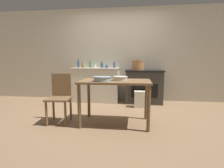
# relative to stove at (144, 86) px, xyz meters

# --- Properties ---
(ground_plane) EXTENTS (14.00, 14.00, 0.00)m
(ground_plane) POSITION_rel_stove_xyz_m (-0.75, -1.27, -0.44)
(ground_plane) COLOR #896B4C
(wall_back) EXTENTS (8.00, 0.07, 2.55)m
(wall_back) POSITION_rel_stove_xyz_m (-0.75, 0.32, 0.84)
(wall_back) COLOR beige
(wall_back) RESTS_ON ground_plane
(counter_cabinet) EXTENTS (1.31, 0.57, 0.92)m
(counter_cabinet) POSITION_rel_stove_xyz_m (-1.32, 0.01, 0.02)
(counter_cabinet) COLOR beige
(counter_cabinet) RESTS_ON ground_plane
(stove) EXTENTS (0.98, 0.60, 0.87)m
(stove) POSITION_rel_stove_xyz_m (0.00, 0.00, 0.00)
(stove) COLOR #38332D
(stove) RESTS_ON ground_plane
(work_table) EXTENTS (1.22, 0.70, 0.77)m
(work_table) POSITION_rel_stove_xyz_m (-0.58, -1.66, 0.23)
(work_table) COLOR brown
(work_table) RESTS_ON ground_plane
(chair) EXTENTS (0.43, 0.43, 0.88)m
(chair) POSITION_rel_stove_xyz_m (-1.59, -1.70, 0.04)
(chair) COLOR brown
(chair) RESTS_ON ground_plane
(flour_sack) EXTENTS (0.28, 0.19, 0.39)m
(flour_sack) POSITION_rel_stove_xyz_m (-0.11, -0.50, -0.24)
(flour_sack) COLOR beige
(flour_sack) RESTS_ON ground_plane
(stock_pot) EXTENTS (0.32, 0.32, 0.27)m
(stock_pot) POSITION_rel_stove_xyz_m (-0.17, -0.02, 0.56)
(stock_pot) COLOR #B77A47
(stock_pot) RESTS_ON stove
(mixing_bowl_large) EXTENTS (0.27, 0.27, 0.07)m
(mixing_bowl_large) POSITION_rel_stove_xyz_m (-0.50, -1.63, 0.38)
(mixing_bowl_large) COLOR silver
(mixing_bowl_large) RESTS_ON work_table
(mixing_bowl_small) EXTENTS (0.30, 0.30, 0.08)m
(mixing_bowl_small) POSITION_rel_stove_xyz_m (-0.79, -1.80, 0.38)
(mixing_bowl_small) COLOR #93A8B2
(mixing_bowl_small) RESTS_ON work_table
(bottle_far_left) EXTENTS (0.08, 0.08, 0.17)m
(bottle_far_left) POSITION_rel_stove_xyz_m (-1.67, 0.05, 0.55)
(bottle_far_left) COLOR olive
(bottle_far_left) RESTS_ON counter_cabinet
(bottle_left) EXTENTS (0.08, 0.08, 0.21)m
(bottle_left) POSITION_rel_stove_xyz_m (-1.48, 0.13, 0.56)
(bottle_left) COLOR #517F5B
(bottle_left) RESTS_ON counter_cabinet
(bottle_mid_left) EXTENTS (0.08, 0.08, 0.19)m
(bottle_mid_left) POSITION_rel_stove_xyz_m (-1.15, 0.08, 0.55)
(bottle_mid_left) COLOR #3D5675
(bottle_mid_left) RESTS_ON counter_cabinet
(bottle_center_left) EXTENTS (0.07, 0.07, 0.25)m
(bottle_center_left) POSITION_rel_stove_xyz_m (-1.83, 0.14, 0.58)
(bottle_center_left) COLOR #3D5675
(bottle_center_left) RESTS_ON counter_cabinet
(bottle_center) EXTENTS (0.07, 0.07, 0.19)m
(bottle_center) POSITION_rel_stove_xyz_m (-0.81, 0.10, 0.55)
(bottle_center) COLOR #3D5675
(bottle_center) RESTS_ON counter_cabinet
(cup_center_right) EXTENTS (0.08, 0.08, 0.10)m
(cup_center_right) POSITION_rel_stove_xyz_m (-1.32, -0.05, 0.53)
(cup_center_right) COLOR silver
(cup_center_right) RESTS_ON counter_cabinet
(cup_mid_right) EXTENTS (0.09, 0.09, 0.09)m
(cup_mid_right) POSITION_rel_stove_xyz_m (-0.98, -0.07, 0.52)
(cup_mid_right) COLOR #4C6B99
(cup_mid_right) RESTS_ON counter_cabinet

